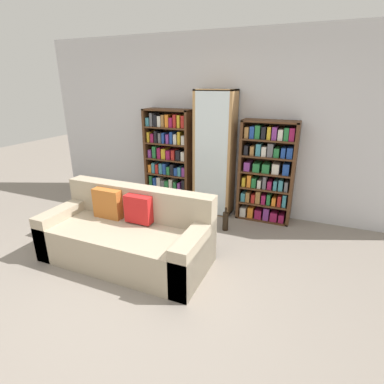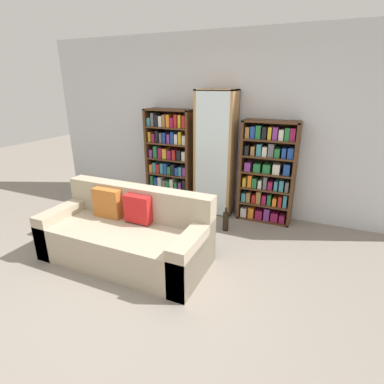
{
  "view_description": "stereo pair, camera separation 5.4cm",
  "coord_description": "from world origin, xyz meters",
  "px_view_note": "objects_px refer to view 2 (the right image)",
  "views": [
    {
      "loc": [
        1.5,
        -2.01,
        1.98
      ],
      "look_at": [
        0.06,
        1.39,
        0.63
      ],
      "focal_mm": 28.0,
      "sensor_mm": 36.0,
      "label": 1
    },
    {
      "loc": [
        1.55,
        -1.99,
        1.98
      ],
      "look_at": [
        0.06,
        1.39,
        0.63
      ],
      "focal_mm": 28.0,
      "sensor_mm": 36.0,
      "label": 2
    }
  ],
  "objects_px": {
    "couch": "(127,236)",
    "bookshelf_left": "(170,160)",
    "display_cabinet": "(216,155)",
    "bookshelf_right": "(267,173)",
    "wine_bottle": "(226,221)"
  },
  "relations": [
    {
      "from": "wine_bottle",
      "to": "display_cabinet",
      "type": "bearing_deg",
      "value": 123.13
    },
    {
      "from": "couch",
      "to": "bookshelf_left",
      "type": "xyz_separation_m",
      "value": [
        -0.34,
        1.76,
        0.48
      ]
    },
    {
      "from": "couch",
      "to": "wine_bottle",
      "type": "height_order",
      "value": "couch"
    },
    {
      "from": "bookshelf_left",
      "to": "display_cabinet",
      "type": "bearing_deg",
      "value": -1.18
    },
    {
      "from": "bookshelf_left",
      "to": "bookshelf_right",
      "type": "height_order",
      "value": "bookshelf_left"
    },
    {
      "from": "wine_bottle",
      "to": "bookshelf_right",
      "type": "bearing_deg",
      "value": 55.06
    },
    {
      "from": "display_cabinet",
      "to": "bookshelf_right",
      "type": "bearing_deg",
      "value": 1.2
    },
    {
      "from": "couch",
      "to": "wine_bottle",
      "type": "xyz_separation_m",
      "value": [
        0.85,
        1.15,
        -0.15
      ]
    },
    {
      "from": "display_cabinet",
      "to": "bookshelf_right",
      "type": "height_order",
      "value": "display_cabinet"
    },
    {
      "from": "display_cabinet",
      "to": "wine_bottle",
      "type": "distance_m",
      "value": 1.06
    },
    {
      "from": "display_cabinet",
      "to": "wine_bottle",
      "type": "relative_size",
      "value": 5.54
    },
    {
      "from": "display_cabinet",
      "to": "bookshelf_left",
      "type": "bearing_deg",
      "value": 178.82
    },
    {
      "from": "bookshelf_right",
      "to": "bookshelf_left",
      "type": "bearing_deg",
      "value": -179.99
    },
    {
      "from": "bookshelf_right",
      "to": "wine_bottle",
      "type": "xyz_separation_m",
      "value": [
        -0.42,
        -0.6,
        -0.6
      ]
    },
    {
      "from": "display_cabinet",
      "to": "bookshelf_right",
      "type": "distance_m",
      "value": 0.83
    }
  ]
}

